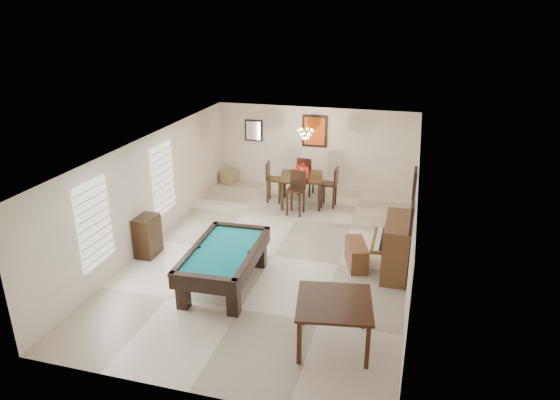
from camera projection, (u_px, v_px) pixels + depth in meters
The scene contains 26 objects.
ground_plane at pixel (273, 256), 11.42m from camera, with size 6.00×9.00×0.02m, color beige.
wall_back at pixel (314, 150), 14.99m from camera, with size 6.00×0.04×2.60m, color silver.
wall_front at pixel (182, 318), 6.90m from camera, with size 6.00×0.04×2.60m, color silver.
wall_left at pixel (150, 191), 11.69m from camera, with size 0.04×9.00×2.60m, color silver.
wall_right at pixel (413, 217), 10.20m from camera, with size 0.04×9.00×2.60m, color silver.
ceiling at pixel (272, 146), 10.48m from camera, with size 6.00×9.00×0.04m, color white.
dining_step at pixel (304, 203), 14.32m from camera, with size 6.00×2.50×0.12m, color beige.
window_left_front at pixel (94, 224), 9.67m from camera, with size 0.06×1.00×1.70m, color white.
window_left_rear at pixel (163, 179), 12.19m from camera, with size 0.06×1.00×1.70m, color white.
pool_table at pixel (225, 268), 10.08m from camera, with size 1.29×2.39×0.80m, color black, non-canonical shape.
square_table at pixel (333, 323), 8.27m from camera, with size 1.22×1.22×0.84m, color black, non-canonical shape.
upright_piano at pixel (390, 246), 10.56m from camera, with size 0.81×1.44×1.20m, color brown, non-canonical shape.
piano_bench at pixel (356, 254), 10.91m from camera, with size 0.37×0.96×0.53m, color brown.
apothecary_chest at pixel (147, 236), 11.32m from camera, with size 0.42×0.63×0.94m, color black.
dining_table at pixel (301, 188), 13.94m from camera, with size 1.16×1.16×0.96m, color black, non-canonical shape.
flower_vase at pixel (302, 167), 13.72m from camera, with size 0.15×0.15×0.25m, color #AA260E, non-canonical shape.
dining_chair_south at pixel (296, 193), 13.22m from camera, with size 0.44×0.44×1.18m, color black, non-canonical shape.
dining_chair_north at pixel (306, 176), 14.62m from camera, with size 0.43×0.43×1.16m, color black, non-canonical shape.
dining_chair_west at pixel (274, 182), 14.10m from camera, with size 0.43×0.43×1.15m, color black, non-canonical shape.
dining_chair_east at pixel (329, 187), 13.76m from camera, with size 0.42×0.42×1.13m, color black, non-canonical shape.
corner_bench at pixel (229, 177), 15.72m from camera, with size 0.38×0.47×0.42m, color #A28858.
chandelier at pixel (305, 131), 13.50m from camera, with size 0.44×0.44×0.60m, color #FFE5B2, non-canonical shape.
back_painting at pixel (315, 131), 14.74m from camera, with size 0.75×0.06×0.95m, color #D84C14.
back_mirror at pixel (254, 130), 15.25m from camera, with size 0.55×0.06×0.65m, color white.
right_picture_upper at pixel (414, 185), 10.27m from camera, with size 0.06×0.55×0.65m, color slate.
right_picture_lower at pixel (412, 218), 9.17m from camera, with size 0.06×0.45×0.55m, color gray.
Camera 1 is at (2.86, -9.78, 5.31)m, focal length 32.00 mm.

